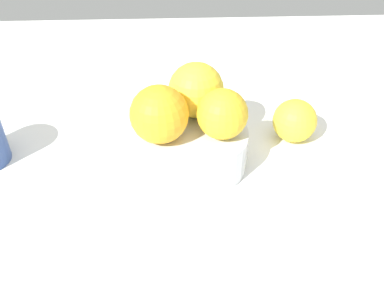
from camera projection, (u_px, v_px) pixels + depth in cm
name	position (u px, v px, depth cm)	size (l,w,h in cm)	color
ground_plane	(192.00, 168.00, 55.08)	(110.00, 110.00, 2.00)	white
fruit_bowl	(192.00, 148.00, 52.98)	(14.32, 14.32, 5.26)	silver
orange_in_bowl_0	(222.00, 114.00, 48.68)	(6.22, 6.22, 6.22)	yellow
orange_in_bowl_1	(159.00, 114.00, 47.86)	(7.05, 7.05, 7.05)	#F9A823
orange_in_bowl_2	(196.00, 90.00, 52.31)	(7.23, 7.23, 7.23)	yellow
orange_loose_0	(295.00, 121.00, 57.07)	(6.16, 6.16, 6.16)	yellow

